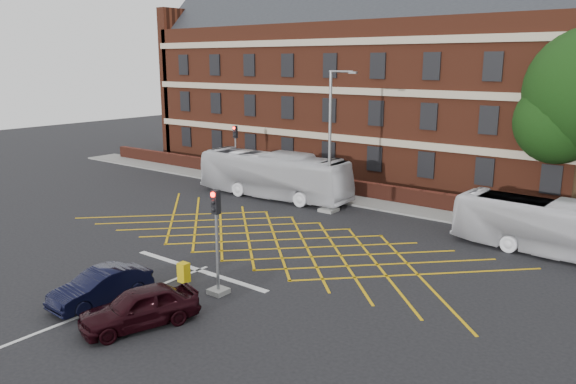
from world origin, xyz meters
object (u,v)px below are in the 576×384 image
Objects in this scene: car_maroon at (140,307)px; street_lamp at (330,165)px; bus_left at (274,175)px; traffic_light_far at (236,158)px; direction_signs at (230,161)px; car_navy at (101,286)px; traffic_light_near at (217,252)px; utility_cabinet at (184,272)px; bus_right at (558,229)px.

street_lamp reaches higher than car_maroon.
bus_left is 1.31× the size of street_lamp.
traffic_light_far is 1.94× the size of direction_signs.
bus_left is 18.36m from car_navy.
traffic_light_far is 0.50× the size of street_lamp.
car_maroon is at bearing -157.64° from bus_left.
direction_signs is (-12.32, 20.26, 0.72)m from car_navy.
traffic_light_near reaches higher than bus_left.
bus_left reaches higher than car_maroon.
traffic_light_near is 13.78m from street_lamp.
bus_left is at bearing 121.37° from traffic_light_near.
bus_left is at bearing -22.69° from direction_signs.
car_maroon is 25.55m from direction_signs.
traffic_light_far is 5.10× the size of utility_cabinet.
car_maroon is (8.41, -17.79, -0.86)m from bus_left.
street_lamp reaches higher than car_navy.
utility_cabinet is at bearing -53.26° from traffic_light_far.
bus_right is at bearing 53.80° from traffic_light_near.
street_lamp reaches higher than direction_signs.
car_maroon is 0.48× the size of street_lamp.
car_navy is 4.63m from traffic_light_near.
traffic_light_far is (-5.87, 2.56, 0.20)m from bus_left.
traffic_light_near is (0.19, 3.70, 1.06)m from car_maroon.
traffic_light_far is 0.95m from direction_signs.
bus_left is 7.27m from direction_signs.
direction_signs is (-15.11, 20.60, 0.67)m from car_maroon.
bus_left is at bearing 171.03° from street_lamp.
utility_cabinet is (1.43, -13.29, -2.51)m from street_lamp.
traffic_light_far reaches higher than car_maroon.
traffic_light_near is 1.94× the size of direction_signs.
direction_signs is at bearing 123.68° from car_navy.
bus_left is 2.62× the size of traffic_light_near.
utility_cabinet is at bearing 76.64° from car_navy.
traffic_light_near is 0.50× the size of street_lamp.
bus_left is 13.38× the size of utility_cabinet.
street_lamp is 13.60m from utility_cabinet.
car_maroon reaches higher than utility_cabinet.
utility_cabinet is at bearing -83.87° from street_lamp.
street_lamp is 10.24× the size of utility_cabinet.
car_navy is 1.81× the size of direction_signs.
traffic_light_near is at bearing -49.04° from traffic_light_far.
bus_right is (18.21, -0.95, -0.21)m from bus_left.
car_maroon is at bearing 152.62° from bus_right.
traffic_light_far is at bearing 63.49° from bus_left.
bus_left is 5.38m from street_lamp.
traffic_light_far is at bearing 126.74° from utility_cabinet.
bus_left is 1.15× the size of bus_right.
car_maroon is 4.14m from utility_cabinet.
traffic_light_far reaches higher than bus_right.
traffic_light_near is at bearing -75.42° from street_lamp.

